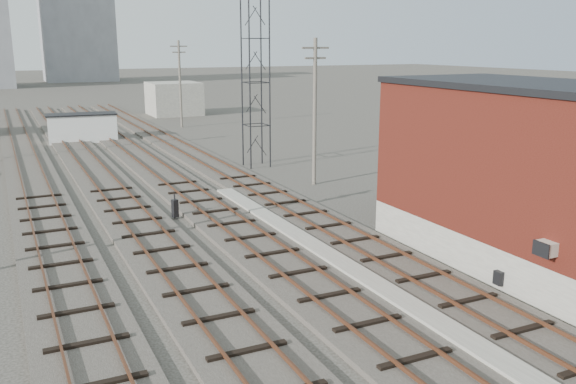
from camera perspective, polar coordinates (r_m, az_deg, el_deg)
ground at (r=66.66m, az=-15.77°, el=5.73°), size 320.00×320.00×0.00m
track_right at (r=47.00m, az=-8.22°, el=3.09°), size 3.20×90.00×0.39m
track_mid_right at (r=45.99m, az=-12.98°, el=2.65°), size 3.20×90.00×0.39m
track_mid_left at (r=45.32m, az=-17.91°, el=2.18°), size 3.20×90.00×0.39m
track_left at (r=44.99m, az=-22.95°, el=1.67°), size 3.20×90.00×0.39m
platform_curb at (r=23.99m, az=5.49°, el=-7.13°), size 0.90×28.00×0.26m
brick_building at (r=25.85m, az=21.46°, el=1.58°), size 6.54×12.20×7.22m
lattice_tower at (r=43.49m, az=-3.07°, el=12.18°), size 1.60×1.60×15.00m
utility_pole_right_a at (r=37.77m, az=2.52°, el=7.85°), size 1.80×0.24×9.00m
utility_pole_right_b at (r=65.69m, az=-10.07°, el=10.13°), size 1.80×0.24×9.00m
apartment_right at (r=156.39m, az=-19.15°, el=14.56°), size 16.00×12.00×26.00m
shed_right at (r=78.09m, az=-10.62°, el=8.58°), size 6.00×6.00×4.00m
switch_stand at (r=31.27m, az=-10.53°, el=-1.50°), size 0.33×0.33×1.19m
site_trailer at (r=58.36m, az=-18.68°, el=5.74°), size 6.24×3.10×2.55m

